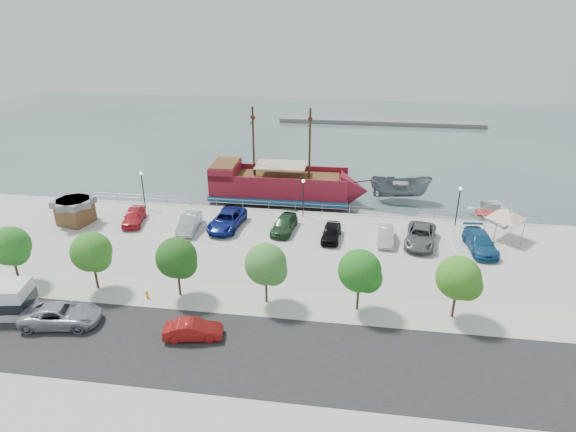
# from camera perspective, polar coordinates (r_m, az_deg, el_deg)

# --- Properties ---
(ground) EXTENTS (160.00, 160.00, 0.00)m
(ground) POSITION_cam_1_polar(r_m,az_deg,el_deg) (46.98, 0.87, -4.40)
(ground) COLOR #384746
(land_slab) EXTENTS (100.00, 58.00, 1.20)m
(land_slab) POSITION_cam_1_polar(r_m,az_deg,el_deg) (30.20, -4.58, -23.00)
(land_slab) COLOR #B5B1A9
(land_slab) RESTS_ON ground
(street) EXTENTS (100.00, 8.00, 0.04)m
(street) POSITION_cam_1_polar(r_m,az_deg,el_deg) (33.31, -2.72, -16.04)
(street) COLOR black
(street) RESTS_ON land_slab
(sidewalk) EXTENTS (100.00, 4.00, 0.05)m
(sidewalk) POSITION_cam_1_polar(r_m,az_deg,el_deg) (38.00, -1.05, -10.24)
(sidewalk) COLOR beige
(sidewalk) RESTS_ON land_slab
(seawall_railing) EXTENTS (50.00, 0.06, 1.00)m
(seawall_railing) POSITION_cam_1_polar(r_m,az_deg,el_deg) (53.28, 1.94, 1.04)
(seawall_railing) COLOR gray
(seawall_railing) RESTS_ON land_slab
(far_shore) EXTENTS (40.00, 3.00, 0.80)m
(far_shore) POSITION_cam_1_polar(r_m,az_deg,el_deg) (98.55, 10.89, 10.88)
(far_shore) COLOR slate
(far_shore) RESTS_ON ground
(pirate_ship) EXTENTS (19.14, 5.60, 12.03)m
(pirate_ship) POSITION_cam_1_polar(r_m,az_deg,el_deg) (57.68, 0.35, 3.43)
(pirate_ship) COLOR maroon
(pirate_ship) RESTS_ON ground
(patrol_boat) EXTENTS (7.36, 2.79, 2.85)m
(patrol_boat) POSITION_cam_1_polar(r_m,az_deg,el_deg) (60.18, 13.13, 3.08)
(patrol_boat) COLOR slate
(patrol_boat) RESTS_ON ground
(speedboat) EXTENTS (5.48, 7.51, 1.52)m
(speedboat) POSITION_cam_1_polar(r_m,az_deg,el_deg) (57.38, 23.33, -0.12)
(speedboat) COLOR white
(speedboat) RESTS_ON ground
(dock_west) EXTENTS (7.22, 3.27, 0.40)m
(dock_west) POSITION_cam_1_polar(r_m,az_deg,el_deg) (57.78, -10.94, 1.07)
(dock_west) COLOR #66615C
(dock_west) RESTS_ON ground
(dock_mid) EXTENTS (7.17, 3.37, 0.39)m
(dock_mid) POSITION_cam_1_polar(r_m,az_deg,el_deg) (55.02, 11.70, -0.22)
(dock_mid) COLOR gray
(dock_mid) RESTS_ON ground
(dock_east) EXTENTS (6.82, 3.91, 0.38)m
(dock_east) POSITION_cam_1_polar(r_m,az_deg,el_deg) (55.89, 18.29, -0.60)
(dock_east) COLOR slate
(dock_east) RESTS_ON ground
(shed) EXTENTS (3.96, 3.96, 2.69)m
(shed) POSITION_cam_1_polar(r_m,az_deg,el_deg) (54.93, -23.94, 0.61)
(shed) COLOR brown
(shed) RESTS_ON land_slab
(canopy_tent) EXTENTS (4.53, 4.53, 3.50)m
(canopy_tent) POSITION_cam_1_polar(r_m,az_deg,el_deg) (50.96, 24.58, 0.68)
(canopy_tent) COLOR slate
(canopy_tent) RESTS_ON land_slab
(street_van) EXTENTS (5.95, 3.42, 1.56)m
(street_van) POSITION_cam_1_polar(r_m,az_deg,el_deg) (39.00, -25.32, -10.57)
(street_van) COLOR #9297A0
(street_van) RESTS_ON street
(street_sedan) EXTENTS (4.25, 2.12, 1.34)m
(street_sedan) POSITION_cam_1_polar(r_m,az_deg,el_deg) (34.83, -11.18, -13.11)
(street_sedan) COLOR #A21716
(street_sedan) RESTS_ON street
(fire_hydrant) EXTENTS (0.23, 0.23, 0.67)m
(fire_hydrant) POSITION_cam_1_polar(r_m,az_deg,el_deg) (39.93, -16.39, -8.88)
(fire_hydrant) COLOR #D8B004
(fire_hydrant) RESTS_ON sidewalk
(lamp_post_left) EXTENTS (0.36, 0.36, 4.28)m
(lamp_post_left) POSITION_cam_1_polar(r_m,az_deg,el_deg) (55.89, -16.89, 3.76)
(lamp_post_left) COLOR black
(lamp_post_left) RESTS_ON land_slab
(lamp_post_mid) EXTENTS (0.36, 0.36, 4.28)m
(lamp_post_mid) POSITION_cam_1_polar(r_m,az_deg,el_deg) (51.17, 1.81, 2.95)
(lamp_post_mid) COLOR black
(lamp_post_mid) RESTS_ON land_slab
(lamp_post_right) EXTENTS (0.36, 0.36, 4.28)m
(lamp_post_right) POSITION_cam_1_polar(r_m,az_deg,el_deg) (52.08, 19.60, 1.89)
(lamp_post_right) COLOR black
(lamp_post_right) RESTS_ON land_slab
(tree_a) EXTENTS (3.30, 3.20, 5.00)m
(tree_a) POSITION_cam_1_polar(r_m,az_deg,el_deg) (44.80, -29.96, -3.25)
(tree_a) COLOR #473321
(tree_a) RESTS_ON sidewalk
(tree_b) EXTENTS (3.30, 3.20, 5.00)m
(tree_b) POSITION_cam_1_polar(r_m,az_deg,el_deg) (40.98, -22.14, -4.12)
(tree_b) COLOR #473321
(tree_b) RESTS_ON sidewalk
(tree_c) EXTENTS (3.30, 3.20, 5.00)m
(tree_c) POSITION_cam_1_polar(r_m,az_deg,el_deg) (38.08, -12.91, -5.04)
(tree_c) COLOR #473321
(tree_c) RESTS_ON sidewalk
(tree_d) EXTENTS (3.30, 3.20, 5.00)m
(tree_d) POSITION_cam_1_polar(r_m,az_deg,el_deg) (36.31, -2.44, -5.92)
(tree_d) COLOR #473321
(tree_d) RESTS_ON sidewalk
(tree_e) EXTENTS (3.30, 3.20, 5.00)m
(tree_e) POSITION_cam_1_polar(r_m,az_deg,el_deg) (35.84, 8.71, -6.65)
(tree_e) COLOR #473321
(tree_e) RESTS_ON sidewalk
(tree_f) EXTENTS (3.30, 3.20, 5.00)m
(tree_f) POSITION_cam_1_polar(r_m,az_deg,el_deg) (36.73, 19.76, -7.12)
(tree_f) COLOR #473321
(tree_f) RESTS_ON sidewalk
(parked_car_a) EXTENTS (2.79, 4.94, 1.59)m
(parked_car_a) POSITION_cam_1_polar(r_m,az_deg,el_deg) (52.98, -17.82, -0.01)
(parked_car_a) COLOR red
(parked_car_a) RESTS_ON land_slab
(parked_car_b) EXTENTS (2.08, 4.97, 1.60)m
(parked_car_b) POSITION_cam_1_polar(r_m,az_deg,el_deg) (49.98, -11.62, -0.78)
(parked_car_b) COLOR #AEB1B4
(parked_car_b) RESTS_ON land_slab
(parked_car_c) EXTENTS (3.36, 6.22, 1.66)m
(parked_car_c) POSITION_cam_1_polar(r_m,az_deg,el_deg) (49.85, -7.26, -0.48)
(parked_car_c) COLOR navy
(parked_car_c) RESTS_ON land_slab
(parked_car_d) EXTENTS (2.56, 5.14, 1.43)m
(parked_car_d) POSITION_cam_1_polar(r_m,az_deg,el_deg) (48.79, -0.44, -0.99)
(parked_car_d) COLOR #1F3E22
(parked_car_d) RESTS_ON land_slab
(parked_car_e) EXTENTS (1.99, 4.39, 1.46)m
(parked_car_e) POSITION_cam_1_polar(r_m,az_deg,el_deg) (47.28, 5.15, -1.94)
(parked_car_e) COLOR black
(parked_car_e) RESTS_ON land_slab
(parked_car_f) EXTENTS (1.64, 4.27, 1.39)m
(parked_car_f) POSITION_cam_1_polar(r_m,az_deg,el_deg) (47.55, 11.49, -2.26)
(parked_car_f) COLOR silver
(parked_car_f) RESTS_ON land_slab
(parked_car_g) EXTENTS (3.70, 6.22, 1.62)m
(parked_car_g) POSITION_cam_1_polar(r_m,az_deg,el_deg) (47.95, 15.43, -2.29)
(parked_car_g) COLOR #606060
(parked_car_g) RESTS_ON land_slab
(parked_car_h) EXTENTS (2.75, 5.75, 1.62)m
(parked_car_h) POSITION_cam_1_polar(r_m,az_deg,el_deg) (48.53, 21.83, -2.90)
(parked_car_h) COLOR navy
(parked_car_h) RESTS_ON land_slab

